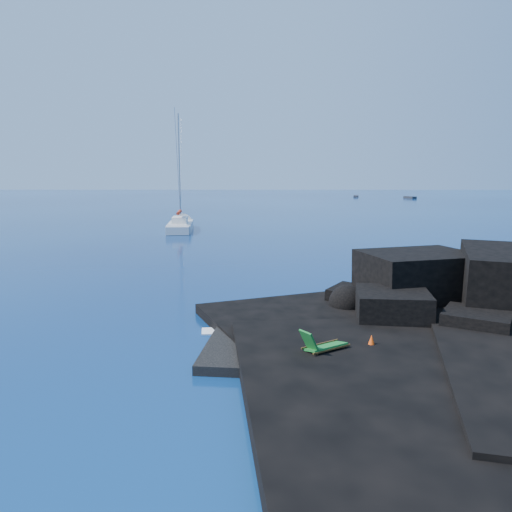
{
  "coord_description": "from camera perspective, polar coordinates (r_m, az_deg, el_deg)",
  "views": [
    {
      "loc": [
        2.16,
        -17.91,
        6.71
      ],
      "look_at": [
        2.06,
        10.72,
        2.0
      ],
      "focal_mm": 35.0,
      "sensor_mm": 36.0,
      "label": 1
    }
  ],
  "objects": [
    {
      "name": "towel",
      "position": [
        18.54,
        6.34,
        -10.7
      ],
      "size": [
        1.91,
        1.09,
        0.05
      ],
      "primitive_type": "cube",
      "rotation": [
        0.0,
        0.0,
        -0.13
      ],
      "color": "white",
      "rests_on": "beach"
    },
    {
      "name": "headland",
      "position": [
        24.49,
        26.71,
        -7.58
      ],
      "size": [
        24.0,
        24.0,
        3.6
      ],
      "primitive_type": null,
      "color": "black",
      "rests_on": "ground"
    },
    {
      "name": "distant_boat_a",
      "position": [
        150.75,
        11.35,
        6.61
      ],
      "size": [
        2.19,
        4.17,
        0.53
      ],
      "primitive_type": "cube",
      "rotation": [
        0.0,
        0.0,
        -0.25
      ],
      "color": "#2A292F",
      "rests_on": "ground"
    },
    {
      "name": "sailboat",
      "position": [
        60.91,
        -8.62,
        2.91
      ],
      "size": [
        3.89,
        13.42,
        13.87
      ],
      "primitive_type": null,
      "rotation": [
        0.0,
        0.0,
        0.09
      ],
      "color": "silver",
      "rests_on": "ground"
    },
    {
      "name": "deck_chair",
      "position": [
        17.9,
        8.01,
        -9.52
      ],
      "size": [
        1.88,
        1.6,
        1.2
      ],
      "primitive_type": null,
      "rotation": [
        0.0,
        0.0,
        0.59
      ],
      "color": "#176B26",
      "rests_on": "beach"
    },
    {
      "name": "ground",
      "position": [
        19.25,
        -6.38,
        -11.12
      ],
      "size": [
        400.0,
        400.0,
        0.0
      ],
      "primitive_type": "plane",
      "color": "#04133D",
      "rests_on": "ground"
    },
    {
      "name": "distant_boat_b",
      "position": [
        146.23,
        17.18,
        6.3
      ],
      "size": [
        2.62,
        4.66,
        0.59
      ],
      "primitive_type": "cube",
      "rotation": [
        0.0,
        0.0,
        0.3
      ],
      "color": "black",
      "rests_on": "ground"
    },
    {
      "name": "surf_foam",
      "position": [
        24.04,
        7.02,
        -6.94
      ],
      "size": [
        10.0,
        8.0,
        0.06
      ],
      "primitive_type": null,
      "color": "white",
      "rests_on": "ground"
    },
    {
      "name": "beach",
      "position": [
        19.73,
        7.12,
        -10.61
      ],
      "size": [
        9.08,
        6.86,
        0.7
      ],
      "primitive_type": "cube",
      "rotation": [
        0.0,
        0.0,
        -0.1
      ],
      "color": "black",
      "rests_on": "ground"
    },
    {
      "name": "marker_cone",
      "position": [
        18.78,
        13.05,
        -9.68
      ],
      "size": [
        0.45,
        0.45,
        0.63
      ],
      "primitive_type": "cone",
      "rotation": [
        0.0,
        0.0,
        0.08
      ],
      "color": "#FF4B0D",
      "rests_on": "beach"
    },
    {
      "name": "sunbather",
      "position": [
        18.49,
        6.35,
        -10.33
      ],
      "size": [
        1.64,
        0.6,
        0.21
      ],
      "primitive_type": null,
      "rotation": [
        0.0,
        0.0,
        -0.13
      ],
      "color": "tan",
      "rests_on": "towel"
    }
  ]
}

